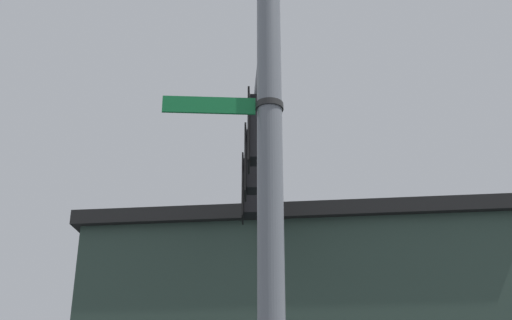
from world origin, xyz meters
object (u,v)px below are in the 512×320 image
Objects in this scene: traffic_light_nearest_pole at (261,130)px; street_name_sign at (242,106)px; traffic_light_mid_inner at (257,162)px; traffic_light_mid_outer at (253,188)px.

traffic_light_nearest_pole reaches higher than street_name_sign.
traffic_light_mid_inner is (-1.19, -0.07, 0.00)m from traffic_light_nearest_pole.
traffic_light_nearest_pole is 2.02m from street_name_sign.
street_name_sign is (1.90, -0.24, -0.64)m from traffic_light_nearest_pole.
traffic_light_mid_inner is 0.89× the size of street_name_sign.
traffic_light_nearest_pole is 1.19m from traffic_light_mid_inner.
traffic_light_mid_outer is 4.32m from street_name_sign.
traffic_light_mid_outer is (-1.19, -0.07, 0.00)m from traffic_light_mid_inner.
traffic_light_nearest_pole is 2.38m from traffic_light_mid_outer.
traffic_light_mid_inner and traffic_light_mid_outer have the same top height.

